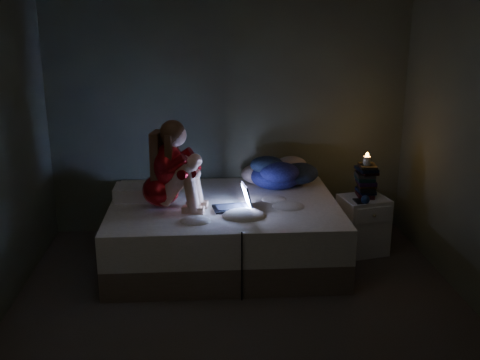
{
  "coord_description": "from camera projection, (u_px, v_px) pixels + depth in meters",
  "views": [
    {
      "loc": [
        -0.27,
        -3.74,
        2.23
      ],
      "look_at": [
        0.05,
        1.0,
        0.8
      ],
      "focal_mm": 42.39,
      "sensor_mm": 36.0,
      "label": 1
    }
  ],
  "objects": [
    {
      "name": "floor",
      "position": [
        242.0,
        322.0,
        4.24
      ],
      "size": [
        3.6,
        3.8,
        0.02
      ],
      "primitive_type": "cube",
      "color": "#4A413C",
      "rests_on": "ground"
    },
    {
      "name": "wall_back",
      "position": [
        229.0,
        107.0,
        5.69
      ],
      "size": [
        3.6,
        0.02,
        2.6
      ],
      "primitive_type": "cube",
      "color": "#42453B",
      "rests_on": "ground"
    },
    {
      "name": "wall_front",
      "position": [
        281.0,
        279.0,
        2.04
      ],
      "size": [
        3.6,
        0.02,
        2.6
      ],
      "primitive_type": "cube",
      "color": "#42453B",
      "rests_on": "ground"
    },
    {
      "name": "bed",
      "position": [
        224.0,
        231.0,
        5.2
      ],
      "size": [
        2.04,
        1.53,
        0.56
      ],
      "primitive_type": null,
      "color": "beige",
      "rests_on": "ground"
    },
    {
      "name": "pillow",
      "position": [
        138.0,
        192.0,
        5.21
      ],
      "size": [
        0.43,
        0.3,
        0.12
      ],
      "primitive_type": "cube",
      "color": "white",
      "rests_on": "bed"
    },
    {
      "name": "woman",
      "position": [
        160.0,
        165.0,
        4.85
      ],
      "size": [
        0.55,
        0.42,
        0.79
      ],
      "primitive_type": null,
      "rotation": [
        0.0,
        0.0,
        -0.22
      ],
      "color": "maroon",
      "rests_on": "bed"
    },
    {
      "name": "laptop",
      "position": [
        232.0,
        197.0,
        4.91
      ],
      "size": [
        0.35,
        0.27,
        0.23
      ],
      "primitive_type": null,
      "rotation": [
        0.0,
        0.0,
        0.14
      ],
      "color": "black",
      "rests_on": "bed"
    },
    {
      "name": "clothes_pile",
      "position": [
        276.0,
        171.0,
        5.53
      ],
      "size": [
        0.62,
        0.54,
        0.32
      ],
      "primitive_type": null,
      "rotation": [
        0.0,
        0.0,
        -0.23
      ],
      "color": "#0C0D3F",
      "rests_on": "bed"
    },
    {
      "name": "nightstand",
      "position": [
        363.0,
        225.0,
        5.38
      ],
      "size": [
        0.48,
        0.45,
        0.55
      ],
      "primitive_type": "cube",
      "rotation": [
        0.0,
        0.0,
        0.22
      ],
      "color": "silver",
      "rests_on": "ground"
    },
    {
      "name": "book_stack",
      "position": [
        365.0,
        181.0,
        5.3
      ],
      "size": [
        0.19,
        0.25,
        0.29
      ],
      "primitive_type": null,
      "color": "black",
      "rests_on": "nightstand"
    },
    {
      "name": "candle",
      "position": [
        367.0,
        162.0,
        5.24
      ],
      "size": [
        0.07,
        0.07,
        0.08
      ],
      "primitive_type": "cylinder",
      "color": "beige",
      "rests_on": "book_stack"
    },
    {
      "name": "phone",
      "position": [
        356.0,
        200.0,
        5.2
      ],
      "size": [
        0.09,
        0.15,
        0.01
      ],
      "primitive_type": "cube",
      "rotation": [
        0.0,
        0.0,
        -0.16
      ],
      "color": "black",
      "rests_on": "nightstand"
    },
    {
      "name": "blue_orb",
      "position": [
        361.0,
        199.0,
        5.13
      ],
      "size": [
        0.08,
        0.08,
        0.08
      ],
      "primitive_type": "sphere",
      "color": "#12264F",
      "rests_on": "nightstand"
    }
  ]
}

